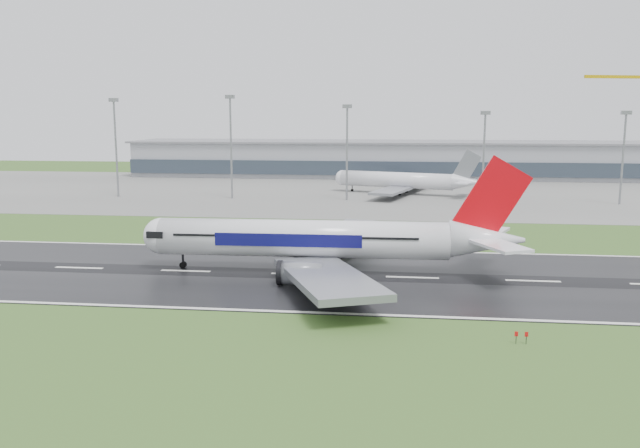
# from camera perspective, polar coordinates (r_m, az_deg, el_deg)

# --- Properties ---
(ground) EXTENTS (520.00, 520.00, 0.00)m
(ground) POSITION_cam_1_polar(r_m,az_deg,el_deg) (112.68, 8.09, -4.70)
(ground) COLOR #30531E
(ground) RESTS_ON ground
(runway) EXTENTS (400.00, 45.00, 0.10)m
(runway) POSITION_cam_1_polar(r_m,az_deg,el_deg) (112.67, 8.09, -4.67)
(runway) COLOR black
(runway) RESTS_ON ground
(apron) EXTENTS (400.00, 130.00, 0.08)m
(apron) POSITION_cam_1_polar(r_m,az_deg,el_deg) (235.84, 7.45, 2.79)
(apron) COLOR slate
(apron) RESTS_ON ground
(terminal) EXTENTS (240.00, 36.00, 15.00)m
(terminal) POSITION_cam_1_polar(r_m,az_deg,el_deg) (294.91, 7.37, 5.60)
(terminal) COLOR gray
(terminal) RESTS_ON ground
(main_airliner) EXTENTS (68.39, 65.26, 19.80)m
(main_airliner) POSITION_cam_1_polar(r_m,az_deg,el_deg) (113.79, 0.84, 0.68)
(main_airliner) COLOR white
(main_airliner) RESTS_ON runway
(parked_airliner) EXTENTS (65.35, 62.99, 15.50)m
(parked_airliner) POSITION_cam_1_polar(r_m,az_deg,el_deg) (228.81, 7.22, 4.55)
(parked_airliner) COLOR silver
(parked_airliner) RESTS_ON apron
(floodmast_0) EXTENTS (0.64, 0.64, 31.68)m
(floodmast_0) POSITION_cam_1_polar(r_m,az_deg,el_deg) (229.51, -17.42, 6.21)
(floodmast_0) COLOR gray
(floodmast_0) RESTS_ON ground
(floodmast_1) EXTENTS (0.64, 0.64, 32.58)m
(floodmast_1) POSITION_cam_1_polar(r_m,az_deg,el_deg) (216.41, -7.79, 6.50)
(floodmast_1) COLOR gray
(floodmast_1) RESTS_ON ground
(floodmast_2) EXTENTS (0.64, 0.64, 29.50)m
(floodmast_2) POSITION_cam_1_polar(r_m,az_deg,el_deg) (210.22, 2.37, 6.07)
(floodmast_2) COLOR gray
(floodmast_2) RESTS_ON ground
(floodmast_3) EXTENTS (0.64, 0.64, 27.44)m
(floodmast_3) POSITION_cam_1_polar(r_m,az_deg,el_deg) (211.38, 14.12, 5.53)
(floodmast_3) COLOR gray
(floodmast_3) RESTS_ON ground
(floodmast_4) EXTENTS (0.64, 0.64, 27.49)m
(floodmast_4) POSITION_cam_1_polar(r_m,az_deg,el_deg) (220.59, 24.97, 5.09)
(floodmast_4) COLOR gray
(floodmast_4) RESTS_ON ground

